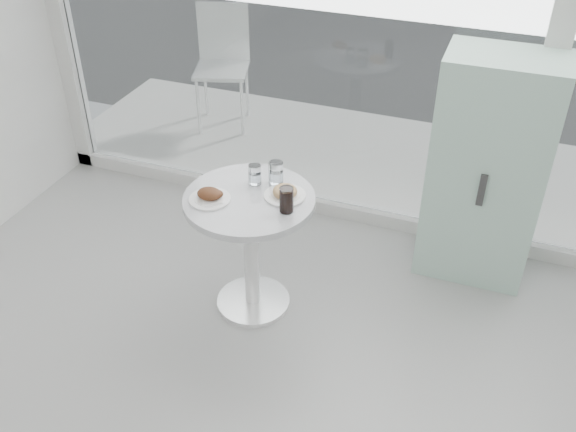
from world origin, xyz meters
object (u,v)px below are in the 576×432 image
at_px(mint_cabinet, 486,171).
at_px(patio_chair, 223,58).
at_px(plate_fritter, 210,196).
at_px(plate_donut, 285,193).
at_px(main_table, 250,230).
at_px(cola_glass, 286,200).
at_px(water_tumbler_b, 276,174).
at_px(water_tumbler_a, 255,176).

relative_size(mint_cabinet, patio_chair, 1.40).
relative_size(plate_fritter, plate_donut, 0.99).
distance_m(main_table, cola_glass, 0.38).
bearing_deg(mint_cabinet, water_tumbler_b, -149.15).
relative_size(water_tumbler_b, cola_glass, 0.93).
bearing_deg(main_table, water_tumbler_b, 65.29).
bearing_deg(plate_donut, plate_fritter, -154.37).
bearing_deg(main_table, mint_cabinet, 35.68).
bearing_deg(water_tumbler_a, plate_fritter, -123.45).
xyz_separation_m(plate_donut, cola_glass, (0.06, -0.13, 0.05)).
height_order(mint_cabinet, cola_glass, mint_cabinet).
bearing_deg(patio_chair, water_tumbler_b, -74.04).
bearing_deg(patio_chair, main_table, -78.11).
bearing_deg(plate_donut, main_table, -157.38).
bearing_deg(plate_donut, patio_chair, 123.44).
distance_m(patio_chair, cola_glass, 2.59).
relative_size(main_table, mint_cabinet, 0.54).
bearing_deg(plate_fritter, water_tumbler_a, 56.55).
xyz_separation_m(mint_cabinet, water_tumbler_b, (-1.08, -0.65, 0.12)).
bearing_deg(plate_donut, cola_glass, -66.09).
bearing_deg(cola_glass, water_tumbler_b, 122.49).
distance_m(main_table, patio_chair, 2.41).
relative_size(patio_chair, water_tumbler_a, 8.90).
distance_m(main_table, water_tumbler_b, 0.34).
bearing_deg(plate_fritter, main_table, 28.47).
relative_size(plate_donut, water_tumbler_a, 1.99).
distance_m(plate_donut, water_tumbler_a, 0.22).
distance_m(plate_donut, cola_glass, 0.15).
xyz_separation_m(plate_fritter, cola_glass, (0.42, 0.04, 0.04)).
relative_size(mint_cabinet, water_tumbler_b, 10.82).
xyz_separation_m(plate_fritter, plate_donut, (0.36, 0.17, -0.01)).
relative_size(patio_chair, cola_glass, 7.22).
xyz_separation_m(water_tumbler_a, cola_glass, (0.26, -0.19, 0.02)).
bearing_deg(water_tumbler_a, mint_cabinet, 30.36).
relative_size(plate_fritter, water_tumbler_b, 1.71).
bearing_deg(water_tumbler_b, patio_chair, 122.98).
height_order(main_table, cola_glass, cola_glass).
distance_m(plate_donut, water_tumbler_b, 0.15).
bearing_deg(plate_fritter, cola_glass, 6.13).
bearing_deg(main_table, plate_donut, 22.62).
xyz_separation_m(water_tumbler_a, water_tumbler_b, (0.11, 0.04, 0.01)).
xyz_separation_m(plate_fritter, water_tumbler_a, (0.16, 0.24, 0.02)).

